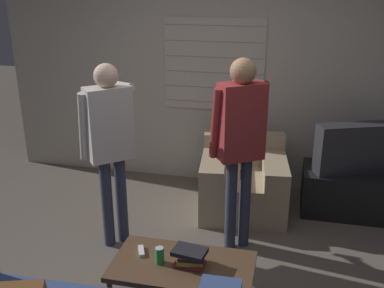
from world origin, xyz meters
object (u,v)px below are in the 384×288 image
at_px(person_right_standing, 240,133).
at_px(tv, 359,148).
at_px(armchair_beige, 243,181).
at_px(book_stack, 190,257).
at_px(soda_can, 160,255).
at_px(coffee_table, 183,268).
at_px(spare_remote, 141,251).
at_px(person_left_standing, 109,135).

bearing_deg(person_right_standing, tv, 7.23).
height_order(armchair_beige, book_stack, armchair_beige).
xyz_separation_m(armchair_beige, soda_can, (-0.40, -1.69, 0.15)).
distance_m(coffee_table, soda_can, 0.19).
height_order(book_stack, spare_remote, book_stack).
xyz_separation_m(coffee_table, soda_can, (-0.16, -0.02, 0.10)).
distance_m(armchair_beige, tv, 1.21).
relative_size(coffee_table, tv, 1.14).
bearing_deg(person_right_standing, armchair_beige, 60.52).
relative_size(armchair_beige, person_right_standing, 0.56).
distance_m(coffee_table, spare_remote, 0.35).
bearing_deg(person_left_standing, book_stack, -81.50).
bearing_deg(soda_can, armchair_beige, 76.58).
relative_size(book_stack, spare_remote, 1.89).
height_order(tv, person_right_standing, person_right_standing).
bearing_deg(spare_remote, armchair_beige, 46.77).
bearing_deg(person_right_standing, soda_can, -145.85).
distance_m(person_left_standing, person_right_standing, 1.11).
xyz_separation_m(tv, book_stack, (-1.31, -1.82, -0.25)).
distance_m(armchair_beige, coffee_table, 1.68).
xyz_separation_m(armchair_beige, book_stack, (-0.18, -1.66, 0.16)).
bearing_deg(coffee_table, soda_can, -172.35).
bearing_deg(spare_remote, coffee_table, -35.29).
bearing_deg(coffee_table, tv, 53.28).
height_order(tv, soda_can, tv).
bearing_deg(person_left_standing, tv, -15.09).
relative_size(armchair_beige, soda_can, 7.64).
bearing_deg(soda_can, spare_remote, 151.73).
relative_size(coffee_table, person_left_standing, 0.61).
xyz_separation_m(tv, person_right_standing, (-1.10, -0.89, 0.38)).
distance_m(armchair_beige, person_left_standing, 1.59).
bearing_deg(person_right_standing, person_left_standing, 158.22).
bearing_deg(tv, spare_remote, 24.74).
height_order(coffee_table, book_stack, book_stack).
height_order(person_right_standing, spare_remote, person_right_standing).
distance_m(tv, person_right_standing, 1.46).
distance_m(armchair_beige, person_right_standing, 1.07).
bearing_deg(soda_can, person_right_standing, 65.90).
distance_m(tv, book_stack, 2.26).
distance_m(armchair_beige, soda_can, 1.74).
relative_size(book_stack, soda_can, 2.02).
xyz_separation_m(tv, spare_remote, (-1.70, -1.76, -0.31)).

